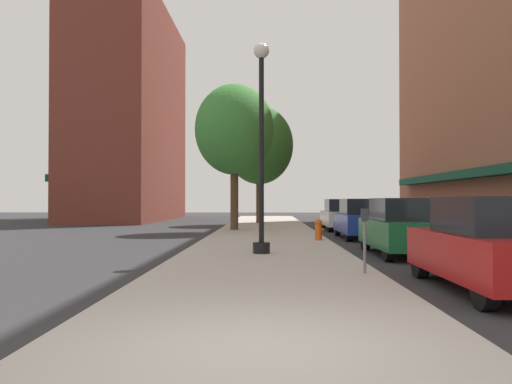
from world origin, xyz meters
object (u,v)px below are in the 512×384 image
car_red (493,246)px  car_white (341,215)px  parking_meter_near (365,232)px  fire_hydrant (319,229)px  car_green (403,228)px  lamppost (261,143)px  tree_near (234,130)px  car_blue (362,219)px  tree_mid (259,145)px

car_red → car_white: size_ratio=1.00×
parking_meter_near → car_white: size_ratio=0.30×
fire_hydrant → car_green: size_ratio=0.18×
parking_meter_near → car_green: size_ratio=0.30×
lamppost → car_red: size_ratio=1.37×
fire_hydrant → car_white: (2.03, 8.40, 0.29)m
car_red → car_white: (0.00, 18.63, 0.00)m
car_white → tree_near: bearing=-165.5°
car_blue → car_white: (0.00, 5.97, 0.00)m
fire_hydrant → car_blue: (2.03, 2.43, 0.29)m
tree_near → tree_mid: bearing=82.0°
lamppost → parking_meter_near: (2.14, -3.92, -2.25)m
lamppost → parking_meter_near: bearing=-61.3°
lamppost → car_blue: bearing=60.6°
fire_hydrant → car_white: bearing=76.4°
tree_near → car_white: (5.59, 1.52, -4.35)m
fire_hydrant → tree_mid: size_ratio=0.10×
fire_hydrant → car_white: 8.65m
parking_meter_near → lamppost: bearing=118.7°
lamppost → car_red: (4.09, -5.39, -2.39)m
car_white → car_red: bearing=-90.8°
car_white → fire_hydrant: bearing=-104.4°
parking_meter_near → car_green: car_green is taller
car_red → car_white: same height
car_red → car_blue: size_ratio=1.00×
car_blue → fire_hydrant: bearing=-131.4°
fire_hydrant → parking_meter_near: size_ratio=0.60×
car_red → car_green: same height
lamppost → parking_meter_near: size_ratio=4.50×
fire_hydrant → car_white: car_white is taller
car_green → car_red: bearing=-90.2°
car_green → lamppost: bearing=-171.5°
tree_mid → car_red: (4.46, -25.12, -4.40)m
lamppost → car_blue: size_ratio=1.37×
lamppost → tree_near: tree_near is taller
fire_hydrant → car_blue: bearing=50.2°
lamppost → car_green: size_ratio=1.37×
fire_hydrant → car_green: car_green is taller
fire_hydrant → tree_mid: 15.80m
car_green → car_white: size_ratio=1.00×
parking_meter_near → car_red: bearing=-37.0°
car_green → car_white: 12.61m
fire_hydrant → tree_near: tree_near is taller
parking_meter_near → tree_near: size_ratio=0.18×
lamppost → car_green: bearing=8.7°
car_blue → lamppost: bearing=-121.1°
tree_mid → car_white: bearing=-55.5°
car_blue → car_white: 5.97m
parking_meter_near → car_green: 4.95m
parking_meter_near → car_white: 17.27m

